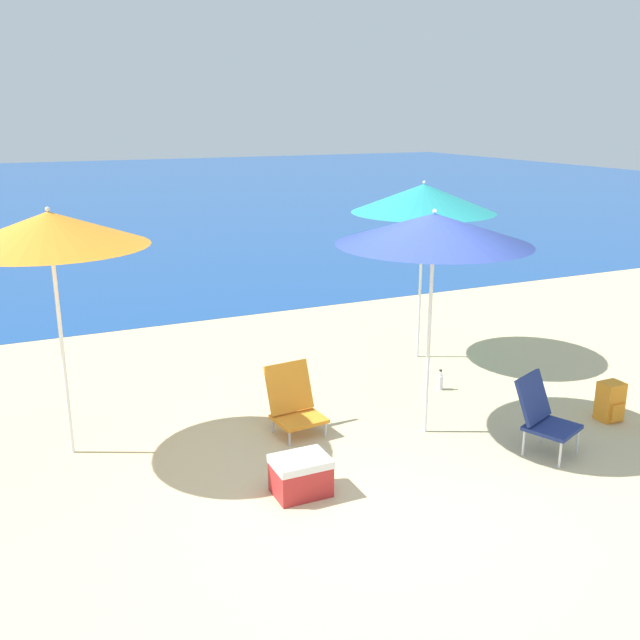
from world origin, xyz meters
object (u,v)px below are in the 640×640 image
beach_umbrella_navy (434,229)px  beach_umbrella_teal (424,198)px  beach_umbrella_orange (50,229)px  backpack_orange (610,402)px  cooler_box (301,476)px  beach_chair_orange (294,402)px  beach_chair_navy (543,413)px  water_bottle (440,382)px

beach_umbrella_navy → beach_umbrella_teal: (1.17, 2.00, 0.02)m
beach_umbrella_orange → backpack_orange: beach_umbrella_orange is taller
beach_umbrella_orange → cooler_box: bearing=-43.9°
beach_chair_orange → beach_chair_navy: bearing=-41.6°
beach_chair_navy → beach_umbrella_teal: bearing=58.9°
water_bottle → beach_chair_orange: bearing=-171.0°
beach_chair_navy → backpack_orange: beach_chair_navy is taller
beach_chair_orange → cooler_box: (-0.43, -1.18, -0.14)m
beach_umbrella_orange → beach_chair_orange: size_ratio=3.42×
beach_chair_navy → beach_chair_orange: bearing=121.3°
beach_chair_orange → cooler_box: size_ratio=1.44×
cooler_box → beach_chair_navy: bearing=-5.5°
beach_umbrella_teal → cooler_box: size_ratio=4.86×
beach_chair_navy → cooler_box: (-2.38, 0.23, -0.22)m
beach_chair_navy → water_bottle: beach_chair_navy is taller
cooler_box → beach_umbrella_navy: bearing=20.2°
backpack_orange → cooler_box: bearing=-179.5°
beach_umbrella_teal → beach_chair_navy: bearing=-98.3°
beach_umbrella_navy → beach_chair_navy: (0.76, -0.83, -1.67)m
beach_umbrella_teal → cooler_box: 4.27m
beach_umbrella_orange → beach_umbrella_teal: beach_umbrella_orange is taller
backpack_orange → beach_chair_orange: bearing=159.7°
beach_umbrella_navy → beach_chair_orange: beach_umbrella_navy is taller
beach_umbrella_teal → water_bottle: beach_umbrella_teal is taller
beach_chair_navy → beach_umbrella_orange: bearing=132.8°
beach_umbrella_teal → beach_chair_orange: (-2.36, -1.41, -1.77)m
beach_chair_orange → beach_chair_navy: beach_chair_navy is taller
beach_chair_orange → water_bottle: (1.98, 0.31, -0.21)m
beach_umbrella_teal → water_bottle: 2.30m
backpack_orange → beach_chair_navy: bearing=-167.2°
beach_chair_navy → water_bottle: 1.75m
cooler_box → beach_umbrella_orange: bearing=136.1°
beach_chair_navy → beach_umbrella_navy: bearing=109.7°
beach_umbrella_navy → beach_umbrella_teal: bearing=59.7°
beach_umbrella_teal → water_bottle: bearing=-109.2°
beach_umbrella_navy → cooler_box: 2.57m
beach_umbrella_teal → backpack_orange: (0.75, -2.56, -1.88)m
beach_umbrella_navy → beach_chair_navy: size_ratio=3.05×
beach_umbrella_navy → beach_umbrella_teal: beach_umbrella_teal is taller
beach_umbrella_orange → water_bottle: 4.56m
beach_chair_orange → beach_chair_navy: 2.41m
beach_chair_navy → water_bottle: size_ratio=3.02×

